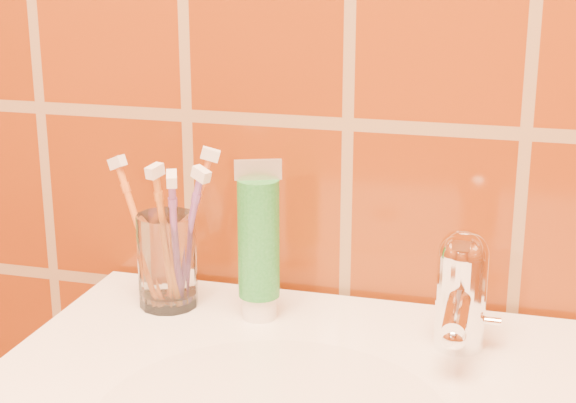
% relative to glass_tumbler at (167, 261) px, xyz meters
% --- Properties ---
extents(glass_tumbler, '(0.07, 0.07, 0.10)m').
position_rel_glass_tumbler_xyz_m(glass_tumbler, '(0.00, 0.00, 0.00)').
color(glass_tumbler, white).
rests_on(glass_tumbler, pedestal_sink).
extents(toothpaste_tube, '(0.05, 0.04, 0.17)m').
position_rel_glass_tumbler_xyz_m(toothpaste_tube, '(0.10, -0.00, 0.03)').
color(toothpaste_tube, white).
rests_on(toothpaste_tube, pedestal_sink).
extents(faucet, '(0.05, 0.11, 0.12)m').
position_rel_glass_tumbler_xyz_m(faucet, '(0.31, -0.02, 0.01)').
color(faucet, white).
rests_on(faucet, pedestal_sink).
extents(toothbrush_0, '(0.11, 0.10, 0.18)m').
position_rel_glass_tumbler_xyz_m(toothbrush_0, '(0.02, 0.02, 0.03)').
color(toothbrush_0, orange).
rests_on(toothbrush_0, glass_tumbler).
extents(toothbrush_1, '(0.05, 0.08, 0.18)m').
position_rel_glass_tumbler_xyz_m(toothbrush_1, '(0.00, -0.01, 0.03)').
color(toothbrush_1, orange).
rests_on(toothbrush_1, glass_tumbler).
extents(toothbrush_2, '(0.11, 0.10, 0.17)m').
position_rel_glass_tumbler_xyz_m(toothbrush_2, '(0.02, -0.00, 0.03)').
color(toothbrush_2, '#804A9F').
rests_on(toothbrush_2, glass_tumbler).
extents(toothbrush_3, '(0.13, 0.12, 0.17)m').
position_rel_glass_tumbler_xyz_m(toothbrush_3, '(-0.03, 0.00, 0.03)').
color(toothbrush_3, orange).
rests_on(toothbrush_3, glass_tumbler).
extents(toothbrush_4, '(0.08, 0.11, 0.18)m').
position_rel_glass_tumbler_xyz_m(toothbrush_4, '(0.02, -0.02, 0.03)').
color(toothbrush_4, '#7B4390').
rests_on(toothbrush_4, glass_tumbler).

